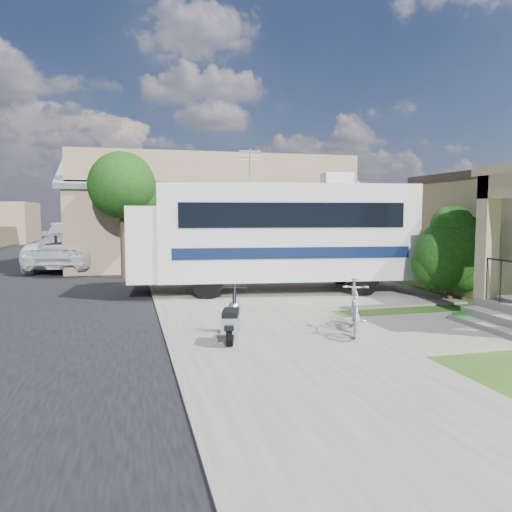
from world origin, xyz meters
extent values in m
plane|color=#1B4512|center=(0.00, 0.00, 0.00)|extent=(120.00, 120.00, 0.00)
cube|color=black|center=(-7.50, 10.00, 0.01)|extent=(9.00, 80.00, 0.02)
cube|color=#625F58|center=(-1.00, 10.00, 0.03)|extent=(4.00, 80.00, 0.06)
cube|color=#625F58|center=(1.50, 4.50, 0.03)|extent=(7.00, 6.00, 0.05)
cube|color=#625F58|center=(3.00, -1.00, 0.03)|extent=(4.00, 3.00, 0.05)
cube|color=black|center=(5.48, 2.70, 1.70)|extent=(0.04, 1.10, 1.20)
cube|color=#625F58|center=(3.70, -1.30, 0.16)|extent=(0.40, 2.16, 0.32)
cube|color=#625F58|center=(3.35, -1.30, 0.08)|extent=(0.35, 2.16, 0.16)
cube|color=#92855D|center=(4.08, -0.28, 1.85)|extent=(0.35, 0.35, 2.70)
cube|color=#866B53|center=(0.00, 14.00, 1.80)|extent=(12.00, 8.00, 3.60)
cube|color=#575963|center=(0.00, 12.00, 4.15)|extent=(12.50, 4.40, 1.78)
cube|color=#575963|center=(0.00, 16.00, 4.15)|extent=(12.50, 4.40, 1.78)
cube|color=#575963|center=(0.00, 14.00, 4.85)|extent=(12.50, 0.50, 0.22)
cube|color=#866B53|center=(0.00, 10.10, 4.15)|extent=(11.76, 0.20, 1.30)
cylinder|color=black|center=(-3.80, 9.00, 1.57)|extent=(0.20, 0.20, 3.15)
sphere|color=black|center=(-3.80, 9.00, 3.38)|extent=(2.40, 2.40, 2.40)
sphere|color=black|center=(-3.40, 9.20, 2.93)|extent=(1.68, 1.68, 1.68)
cylinder|color=black|center=(-3.80, 19.00, 1.65)|extent=(0.20, 0.20, 3.29)
sphere|color=black|center=(-3.80, 19.00, 3.53)|extent=(2.40, 2.40, 2.40)
sphere|color=black|center=(-3.40, 19.20, 3.06)|extent=(1.68, 1.68, 1.68)
cylinder|color=black|center=(-3.80, 28.00, 1.50)|extent=(0.20, 0.20, 3.01)
sphere|color=black|center=(-3.80, 28.00, 3.22)|extent=(2.40, 2.40, 2.40)
sphere|color=black|center=(-3.40, 28.20, 2.79)|extent=(1.68, 1.68, 1.68)
cube|color=beige|center=(0.93, 4.57, 1.84)|extent=(7.62, 3.51, 2.73)
cube|color=beige|center=(-3.14, 5.07, 1.52)|extent=(1.14, 2.58, 2.10)
cube|color=black|center=(-3.33, 5.10, 2.10)|extent=(0.34, 2.22, 0.94)
cube|color=black|center=(0.76, 3.25, 2.33)|extent=(6.20, 0.80, 0.68)
cube|color=black|center=(1.09, 5.89, 2.33)|extent=(6.20, 0.80, 0.68)
cube|color=black|center=(0.76, 3.26, 1.29)|extent=(6.57, 0.84, 0.31)
cube|color=black|center=(1.09, 5.89, 1.29)|extent=(6.57, 0.84, 0.31)
cube|color=beige|center=(2.49, 4.38, 3.39)|extent=(0.92, 0.83, 0.37)
cylinder|color=#B9BAC2|center=(-0.12, 4.70, 3.73)|extent=(0.04, 0.04, 1.05)
cylinder|color=black|center=(-1.55, 3.71, 0.47)|extent=(0.87, 0.40, 0.84)
cylinder|color=black|center=(-1.27, 6.01, 0.47)|extent=(0.87, 0.40, 0.84)
cylinder|color=black|center=(2.83, 3.17, 0.47)|extent=(0.87, 0.40, 0.84)
cylinder|color=black|center=(3.11, 5.46, 0.47)|extent=(0.87, 0.40, 0.84)
cylinder|color=black|center=(4.81, 2.00, 0.38)|extent=(0.15, 0.15, 0.77)
sphere|color=black|center=(4.81, 2.00, 1.25)|extent=(1.92, 1.92, 1.92)
sphere|color=black|center=(5.20, 2.29, 1.64)|extent=(1.54, 1.54, 1.54)
sphere|color=black|center=(4.52, 2.19, 0.96)|extent=(1.35, 1.35, 1.35)
sphere|color=black|center=(5.00, 1.71, 0.87)|extent=(1.15, 1.15, 1.15)
sphere|color=black|center=(4.81, 2.00, 2.02)|extent=(1.15, 1.15, 1.15)
cylinder|color=black|center=(-1.93, -1.24, 0.26)|extent=(0.22, 0.41, 0.40)
cylinder|color=black|center=(-1.65, -0.28, 0.26)|extent=(0.22, 0.41, 0.40)
cube|color=#B9BAC2|center=(-1.81, -0.81, 0.31)|extent=(0.40, 0.56, 0.07)
cube|color=#B9BAC2|center=(-1.91, -1.15, 0.44)|extent=(0.44, 0.57, 0.27)
cube|color=black|center=(-1.90, -1.11, 0.62)|extent=(0.42, 0.60, 0.11)
cube|color=black|center=(-1.97, -1.37, 0.42)|extent=(0.21, 0.22, 0.09)
cylinder|color=black|center=(-1.67, -0.34, 0.62)|extent=(0.16, 0.32, 0.76)
sphere|color=#B9BAC2|center=(-1.65, -0.28, 0.56)|extent=(0.25, 0.25, 0.25)
sphere|color=black|center=(-1.63, -0.21, 0.56)|extent=(0.11, 0.11, 0.11)
cylinder|color=black|center=(-1.69, -0.41, 0.97)|extent=(0.49, 0.17, 0.03)
cube|color=black|center=(-1.65, -0.28, 0.37)|extent=(0.19, 0.28, 0.05)
imported|color=#B9BAC2|center=(0.63, -0.83, 0.51)|extent=(1.12, 1.76, 1.03)
imported|color=silver|center=(-5.91, 12.62, 0.79)|extent=(3.46, 6.03, 1.58)
imported|color=silver|center=(-6.77, 19.43, 0.94)|extent=(2.96, 6.59, 1.87)
cylinder|color=#156B18|center=(3.40, -0.37, 0.08)|extent=(0.37, 0.37, 0.17)
camera|label=1|loc=(-3.63, -9.66, 2.40)|focal=35.00mm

